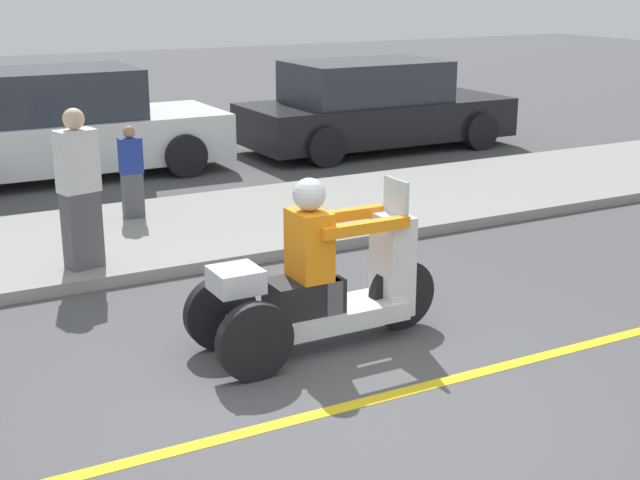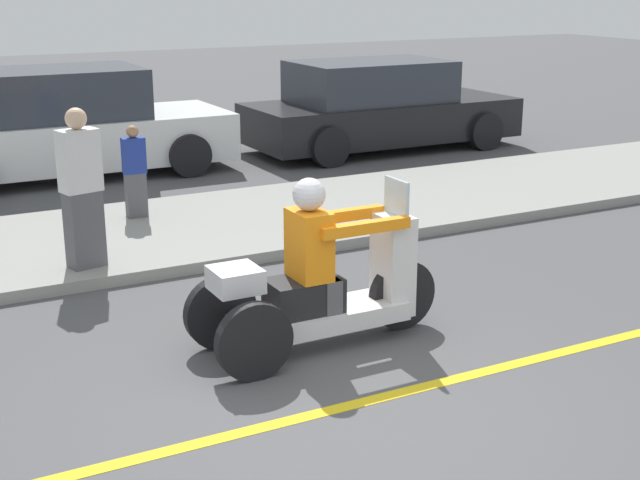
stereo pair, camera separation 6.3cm
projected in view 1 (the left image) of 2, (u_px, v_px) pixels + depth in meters
The scene contains 8 objects.
ground_plane at pixel (334, 410), 6.17m from camera, with size 60.00×60.00×0.00m, color #4C4C4F.
lane_stripe at pixel (389, 395), 6.38m from camera, with size 24.00×0.12×0.01m.
sidewalk_strip at pixel (134, 237), 10.03m from camera, with size 28.00×2.80×0.12m.
motorcycle_trike at pixel (320, 287), 7.11m from camera, with size 2.12×0.76×1.40m.
spectator_by_tree at pixel (79, 192), 8.60m from camera, with size 0.42×0.31×1.57m.
spectator_end_of_line at pixel (132, 174), 10.46m from camera, with size 0.27×0.16×1.10m.
parked_car_lot_far at pixel (59, 127), 13.10m from camera, with size 4.72×2.04×1.59m.
parked_car_lot_right at pixel (373, 108), 15.19m from camera, with size 4.66×2.05×1.51m.
Camera 1 is at (-2.75, -4.85, 2.90)m, focal length 50.00 mm.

